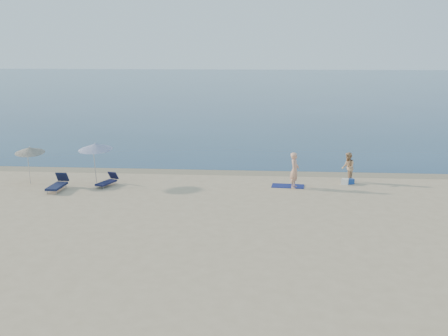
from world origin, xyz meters
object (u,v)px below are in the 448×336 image
Objects in this scene: person_left at (295,170)px; blue_cooler at (350,181)px; umbrella_near at (95,147)px; person_right at (348,168)px.

blue_cooler is (3.09, 1.14, -0.81)m from person_left.
umbrella_near is at bearing 106.16° from person_left.
person_left is at bearing 8.93° from umbrella_near.
blue_cooler is 0.17× the size of umbrella_near.
umbrella_near is at bearing -86.84° from person_right.
person_left is 4.67× the size of blue_cooler.
person_right is 0.70× the size of umbrella_near.
person_right is at bearing 15.02° from umbrella_near.
person_left is 10.81m from umbrella_near.
umbrella_near reaches higher than person_right.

